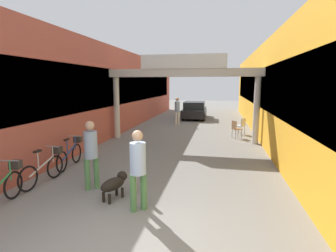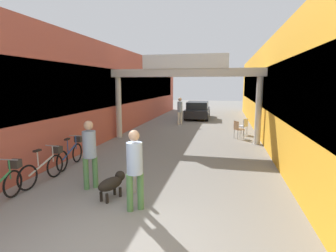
{
  "view_description": "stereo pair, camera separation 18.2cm",
  "coord_description": "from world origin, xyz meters",
  "px_view_note": "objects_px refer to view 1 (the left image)",
  "views": [
    {
      "loc": [
        1.7,
        -3.59,
        2.72
      ],
      "look_at": [
        0.0,
        5.04,
        1.3
      ],
      "focal_mm": 28.0,
      "sensor_mm": 36.0,
      "label": 1
    },
    {
      "loc": [
        1.88,
        -3.55,
        2.72
      ],
      "look_at": [
        0.0,
        5.04,
        1.3
      ],
      "focal_mm": 28.0,
      "sensor_mm": 36.0,
      "label": 2
    }
  ],
  "objects_px": {
    "pedestrian_with_dog": "(91,150)",
    "dog_on_leash": "(115,183)",
    "pedestrian_companion": "(138,165)",
    "bicycle_blue_third": "(71,153)",
    "bicycle_green_nearest": "(1,187)",
    "parked_car_black": "(194,110)",
    "cafe_chair_aluminium_farther": "(242,125)",
    "bicycle_silver_second": "(45,167)",
    "pedestrian_carrying_crate": "(177,109)",
    "bollard_post_metal": "(135,173)",
    "cafe_chair_wood_nearer": "(236,128)"
  },
  "relations": [
    {
      "from": "pedestrian_carrying_crate",
      "to": "bicycle_blue_third",
      "type": "xyz_separation_m",
      "value": [
        -2.01,
        -9.63,
        -0.61
      ]
    },
    {
      "from": "bicycle_blue_third",
      "to": "cafe_chair_wood_nearer",
      "type": "xyz_separation_m",
      "value": [
        5.63,
        5.73,
        0.1
      ]
    },
    {
      "from": "dog_on_leash",
      "to": "bicycle_silver_second",
      "type": "xyz_separation_m",
      "value": [
        -2.29,
        0.59,
        0.06
      ]
    },
    {
      "from": "pedestrian_carrying_crate",
      "to": "cafe_chair_aluminium_farther",
      "type": "xyz_separation_m",
      "value": [
        3.98,
        -2.81,
        -0.51
      ]
    },
    {
      "from": "pedestrian_with_dog",
      "to": "bicycle_silver_second",
      "type": "distance_m",
      "value": 1.61
    },
    {
      "from": "bicycle_silver_second",
      "to": "parked_car_black",
      "type": "height_order",
      "value": "parked_car_black"
    },
    {
      "from": "cafe_chair_wood_nearer",
      "to": "parked_car_black",
      "type": "relative_size",
      "value": 0.22
    },
    {
      "from": "dog_on_leash",
      "to": "parked_car_black",
      "type": "xyz_separation_m",
      "value": [
        0.45,
        15.17,
        0.26
      ]
    },
    {
      "from": "pedestrian_companion",
      "to": "bicycle_green_nearest",
      "type": "bearing_deg",
      "value": -172.49
    },
    {
      "from": "pedestrian_companion",
      "to": "parked_car_black",
      "type": "relative_size",
      "value": 0.44
    },
    {
      "from": "bicycle_silver_second",
      "to": "cafe_chair_wood_nearer",
      "type": "bearing_deg",
      "value": 52.61
    },
    {
      "from": "pedestrian_carrying_crate",
      "to": "bollard_post_metal",
      "type": "height_order",
      "value": "pedestrian_carrying_crate"
    },
    {
      "from": "bicycle_silver_second",
      "to": "bicycle_blue_third",
      "type": "xyz_separation_m",
      "value": [
        -0.11,
        1.48,
        0.0
      ]
    },
    {
      "from": "bicycle_blue_third",
      "to": "bicycle_silver_second",
      "type": "bearing_deg",
      "value": -85.7
    },
    {
      "from": "pedestrian_companion",
      "to": "cafe_chair_aluminium_farther",
      "type": "distance_m",
      "value": 9.79
    },
    {
      "from": "pedestrian_carrying_crate",
      "to": "dog_on_leash",
      "type": "height_order",
      "value": "pedestrian_carrying_crate"
    },
    {
      "from": "pedestrian_carrying_crate",
      "to": "bollard_post_metal",
      "type": "xyz_separation_m",
      "value": [
        0.77,
        -11.3,
        -0.53
      ]
    },
    {
      "from": "bollard_post_metal",
      "to": "bicycle_green_nearest",
      "type": "bearing_deg",
      "value": -155.0
    },
    {
      "from": "cafe_chair_aluminium_farther",
      "to": "parked_car_black",
      "type": "height_order",
      "value": "parked_car_black"
    },
    {
      "from": "pedestrian_companion",
      "to": "parked_car_black",
      "type": "height_order",
      "value": "pedestrian_companion"
    },
    {
      "from": "pedestrian_companion",
      "to": "dog_on_leash",
      "type": "height_order",
      "value": "pedestrian_companion"
    },
    {
      "from": "pedestrian_companion",
      "to": "bicycle_blue_third",
      "type": "relative_size",
      "value": 1.05
    },
    {
      "from": "bicycle_blue_third",
      "to": "parked_car_black",
      "type": "distance_m",
      "value": 13.4
    },
    {
      "from": "bicycle_green_nearest",
      "to": "bicycle_silver_second",
      "type": "height_order",
      "value": "same"
    },
    {
      "from": "pedestrian_companion",
      "to": "bollard_post_metal",
      "type": "xyz_separation_m",
      "value": [
        -0.35,
        0.86,
        -0.5
      ]
    },
    {
      "from": "pedestrian_with_dog",
      "to": "dog_on_leash",
      "type": "bearing_deg",
      "value": -28.35
    },
    {
      "from": "parked_car_black",
      "to": "pedestrian_companion",
      "type": "bearing_deg",
      "value": -88.95
    },
    {
      "from": "pedestrian_carrying_crate",
      "to": "cafe_chair_aluminium_farther",
      "type": "height_order",
      "value": "pedestrian_carrying_crate"
    },
    {
      "from": "bicycle_green_nearest",
      "to": "bicycle_blue_third",
      "type": "height_order",
      "value": "same"
    },
    {
      "from": "bicycle_silver_second",
      "to": "cafe_chair_wood_nearer",
      "type": "xyz_separation_m",
      "value": [
        5.51,
        7.21,
        0.1
      ]
    },
    {
      "from": "pedestrian_companion",
      "to": "pedestrian_with_dog",
      "type": "bearing_deg",
      "value": 149.92
    },
    {
      "from": "bicycle_silver_second",
      "to": "cafe_chair_wood_nearer",
      "type": "relative_size",
      "value": 1.9
    },
    {
      "from": "pedestrian_companion",
      "to": "bicycle_green_nearest",
      "type": "height_order",
      "value": "pedestrian_companion"
    },
    {
      "from": "bicycle_blue_third",
      "to": "bollard_post_metal",
      "type": "bearing_deg",
      "value": -30.97
    },
    {
      "from": "pedestrian_companion",
      "to": "bicycle_silver_second",
      "type": "bearing_deg",
      "value": 160.9
    },
    {
      "from": "bicycle_green_nearest",
      "to": "parked_car_black",
      "type": "height_order",
      "value": "parked_car_black"
    },
    {
      "from": "pedestrian_carrying_crate",
      "to": "bicycle_blue_third",
      "type": "relative_size",
      "value": 1.08
    },
    {
      "from": "dog_on_leash",
      "to": "bicycle_silver_second",
      "type": "relative_size",
      "value": 0.51
    },
    {
      "from": "dog_on_leash",
      "to": "cafe_chair_wood_nearer",
      "type": "bearing_deg",
      "value": 67.55
    },
    {
      "from": "bicycle_green_nearest",
      "to": "bollard_post_metal",
      "type": "relative_size",
      "value": 1.65
    },
    {
      "from": "pedestrian_with_dog",
      "to": "bicycle_blue_third",
      "type": "height_order",
      "value": "pedestrian_with_dog"
    },
    {
      "from": "bicycle_green_nearest",
      "to": "pedestrian_with_dog",
      "type": "bearing_deg",
      "value": 40.43
    },
    {
      "from": "pedestrian_with_dog",
      "to": "dog_on_leash",
      "type": "height_order",
      "value": "pedestrian_with_dog"
    },
    {
      "from": "pedestrian_carrying_crate",
      "to": "bollard_post_metal",
      "type": "relative_size",
      "value": 1.78
    },
    {
      "from": "pedestrian_companion",
      "to": "bicycle_blue_third",
      "type": "distance_m",
      "value": 4.07
    },
    {
      "from": "pedestrian_carrying_crate",
      "to": "cafe_chair_wood_nearer",
      "type": "height_order",
      "value": "pedestrian_carrying_crate"
    },
    {
      "from": "bollard_post_metal",
      "to": "cafe_chair_wood_nearer",
      "type": "height_order",
      "value": "bollard_post_metal"
    },
    {
      "from": "pedestrian_with_dog",
      "to": "cafe_chair_aluminium_farther",
      "type": "distance_m",
      "value": 9.55
    },
    {
      "from": "pedestrian_with_dog",
      "to": "dog_on_leash",
      "type": "relative_size",
      "value": 2.09
    },
    {
      "from": "pedestrian_with_dog",
      "to": "cafe_chair_aluminium_farther",
      "type": "height_order",
      "value": "pedestrian_with_dog"
    }
  ]
}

